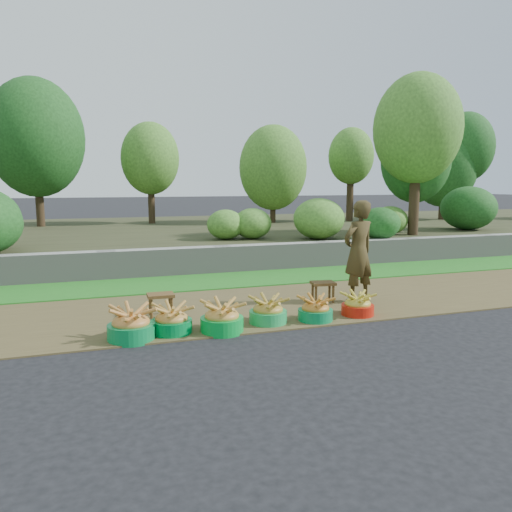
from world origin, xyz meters
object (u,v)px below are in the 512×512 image
object	(u,v)px
vendor_woman	(358,252)
basin_d	(268,312)
basin_a	(131,325)
basin_c	(222,318)
stool_left	(161,298)
basin_f	(358,306)
stool_right	(323,286)
basin_b	(172,321)
basin_e	(315,310)

from	to	relation	value
vendor_woman	basin_d	bearing A→B (deg)	4.43
basin_a	vendor_woman	xyz separation A→B (m)	(3.40, 0.75, 0.60)
basin_c	basin_d	bearing A→B (deg)	13.63
basin_a	basin_c	size ratio (longest dim) A/B	1.03
basin_a	stool_left	size ratio (longest dim) A/B	1.51
basin_c	stool_left	world-z (taller)	basin_c
stool_left	basin_f	bearing A→B (deg)	-17.30
basin_d	stool_left	size ratio (longest dim) A/B	1.36
basin_d	vendor_woman	xyz separation A→B (m)	(1.67, 0.62, 0.62)
stool_right	stool_left	bearing A→B (deg)	-179.31
basin_d	basin_f	size ratio (longest dim) A/B	1.10
basin_c	stool_left	size ratio (longest dim) A/B	1.47
basin_b	stool_left	xyz separation A→B (m)	(-0.01, 0.79, 0.10)
basin_f	stool_left	world-z (taller)	same
basin_f	stool_right	bearing A→B (deg)	98.07
basin_a	basin_f	world-z (taller)	basin_a
stool_right	vendor_woman	distance (m)	0.74
basin_c	basin_e	xyz separation A→B (m)	(1.28, 0.07, -0.02)
basin_e	stool_right	distance (m)	1.04
stool_right	basin_d	bearing A→B (deg)	-146.16
basin_b	basin_d	distance (m)	1.25
basin_a	basin_c	distance (m)	1.07
basin_d	basin_b	bearing A→B (deg)	-178.37
basin_b	vendor_woman	xyz separation A→B (m)	(2.92, 0.66, 0.62)
basin_c	basin_e	distance (m)	1.29
basin_b	basin_f	world-z (taller)	basin_b
basin_f	stool_left	size ratio (longest dim) A/B	1.23
basin_a	basin_d	distance (m)	1.73
basin_b	basin_e	size ratio (longest dim) A/B	1.08
basin_e	stool_right	bearing A→B (deg)	58.18
basin_e	stool_left	bearing A→B (deg)	155.78
basin_b	basin_f	bearing A→B (deg)	-0.04
stool_left	basin_a	bearing A→B (deg)	-117.93
stool_left	vendor_woman	distance (m)	2.98
basin_a	basin_e	size ratio (longest dim) A/B	1.19
basin_f	basin_d	bearing A→B (deg)	178.35
basin_b	basin_d	xyz separation A→B (m)	(1.25, 0.04, -0.00)
basin_b	basin_c	distance (m)	0.60
stool_left	stool_right	world-z (taller)	stool_left
basin_f	vendor_woman	size ratio (longest dim) A/B	0.29
basin_f	stool_right	distance (m)	0.84
stool_right	basin_f	bearing A→B (deg)	-81.93
basin_a	vendor_woman	size ratio (longest dim) A/B	0.35
basin_e	stool_left	xyz separation A→B (m)	(-1.89, 0.85, 0.11)
basin_a	basin_b	world-z (taller)	basin_a
basin_d	vendor_woman	bearing A→B (deg)	20.53
basin_e	stool_right	xyz separation A→B (m)	(0.55, 0.88, 0.11)
basin_b	stool_right	size ratio (longest dim) A/B	1.26
basin_a	basin_f	xyz separation A→B (m)	(3.02, 0.09, -0.03)
basin_a	stool_left	world-z (taller)	basin_a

